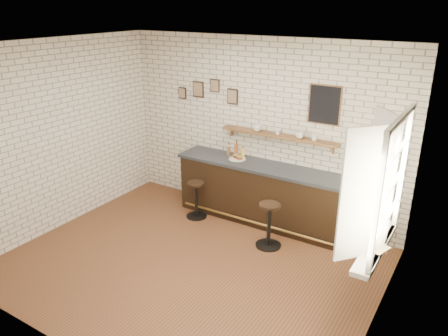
{
  "coord_description": "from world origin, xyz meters",
  "views": [
    {
      "loc": [
        3.21,
        -4.24,
        3.5
      ],
      "look_at": [
        0.0,
        0.9,
        1.17
      ],
      "focal_mm": 35.0,
      "sensor_mm": 36.0,
      "label": 1
    }
  ],
  "objects_px": {
    "shelf_cup_d": "(314,137)",
    "bar_counter": "(264,194)",
    "bitters_bottle_white": "(229,150)",
    "condiment_bottle_yellow": "(243,153)",
    "bitters_bottle_amber": "(236,150)",
    "shelf_cup_b": "(278,132)",
    "shelf_cup_a": "(257,128)",
    "shelf_cup_c": "(300,135)",
    "bitters_bottle_brown": "(229,150)",
    "book_lower": "(372,247)",
    "sandwich_plate": "(237,159)",
    "bar_stool_right": "(269,224)",
    "bar_stool_left": "(196,198)",
    "ciabatta_sandwich": "(238,157)",
    "book_upper": "(372,246)"
  },
  "relations": [
    {
      "from": "bar_stool_right",
      "to": "shelf_cup_c",
      "type": "height_order",
      "value": "shelf_cup_c"
    },
    {
      "from": "bitters_bottle_brown",
      "to": "bitters_bottle_white",
      "type": "bearing_deg",
      "value": 180.0
    },
    {
      "from": "bitters_bottle_white",
      "to": "shelf_cup_b",
      "type": "xyz_separation_m",
      "value": [
        0.88,
        0.06,
        0.44
      ]
    },
    {
      "from": "book_lower",
      "to": "shelf_cup_a",
      "type": "bearing_deg",
      "value": 128.29
    },
    {
      "from": "sandwich_plate",
      "to": "book_lower",
      "type": "height_order",
      "value": "sandwich_plate"
    },
    {
      "from": "bitters_bottle_amber",
      "to": "shelf_cup_b",
      "type": "distance_m",
      "value": 0.84
    },
    {
      "from": "book_lower",
      "to": "ciabatta_sandwich",
      "type": "bearing_deg",
      "value": 133.91
    },
    {
      "from": "shelf_cup_d",
      "to": "bitters_bottle_white",
      "type": "bearing_deg",
      "value": 178.39
    },
    {
      "from": "bar_counter",
      "to": "shelf_cup_c",
      "type": "height_order",
      "value": "shelf_cup_c"
    },
    {
      "from": "sandwich_plate",
      "to": "shelf_cup_b",
      "type": "relative_size",
      "value": 3.15
    },
    {
      "from": "bar_stool_left",
      "to": "bitters_bottle_white",
      "type": "bearing_deg",
      "value": 64.46
    },
    {
      "from": "shelf_cup_d",
      "to": "shelf_cup_b",
      "type": "bearing_deg",
      "value": 175.98
    },
    {
      "from": "bitters_bottle_amber",
      "to": "book_upper",
      "type": "relative_size",
      "value": 1.24
    },
    {
      "from": "ciabatta_sandwich",
      "to": "bitters_bottle_amber",
      "type": "xyz_separation_m",
      "value": [
        -0.1,
        0.11,
        0.07
      ]
    },
    {
      "from": "bitters_bottle_white",
      "to": "bitters_bottle_amber",
      "type": "distance_m",
      "value": 0.16
    },
    {
      "from": "bitters_bottle_white",
      "to": "bar_stool_left",
      "type": "height_order",
      "value": "bitters_bottle_white"
    },
    {
      "from": "condiment_bottle_yellow",
      "to": "shelf_cup_d",
      "type": "bearing_deg",
      "value": 2.96
    },
    {
      "from": "bar_counter",
      "to": "shelf_cup_c",
      "type": "xyz_separation_m",
      "value": [
        0.47,
        0.2,
        1.05
      ]
    },
    {
      "from": "shelf_cup_c",
      "to": "book_upper",
      "type": "relative_size",
      "value": 0.59
    },
    {
      "from": "bitters_bottle_amber",
      "to": "bar_counter",
      "type": "bearing_deg",
      "value": -12.41
    },
    {
      "from": "condiment_bottle_yellow",
      "to": "shelf_cup_c",
      "type": "xyz_separation_m",
      "value": [
        0.97,
        0.06,
        0.46
      ]
    },
    {
      "from": "shelf_cup_c",
      "to": "shelf_cup_d",
      "type": "distance_m",
      "value": 0.24
    },
    {
      "from": "shelf_cup_d",
      "to": "bar_counter",
      "type": "bearing_deg",
      "value": -168.18
    },
    {
      "from": "condiment_bottle_yellow",
      "to": "shelf_cup_c",
      "type": "distance_m",
      "value": 1.08
    },
    {
      "from": "ciabatta_sandwich",
      "to": "shelf_cup_b",
      "type": "relative_size",
      "value": 2.31
    },
    {
      "from": "bar_counter",
      "to": "sandwich_plate",
      "type": "xyz_separation_m",
      "value": [
        -0.54,
        0.02,
        0.51
      ]
    },
    {
      "from": "bitters_bottle_brown",
      "to": "shelf_cup_d",
      "type": "bearing_deg",
      "value": 2.41
    },
    {
      "from": "bar_counter",
      "to": "bitters_bottle_white",
      "type": "xyz_separation_m",
      "value": [
        -0.78,
        0.14,
        0.6
      ]
    },
    {
      "from": "bitters_bottle_white",
      "to": "condiment_bottle_yellow",
      "type": "relative_size",
      "value": 1.21
    },
    {
      "from": "bitters_bottle_white",
      "to": "shelf_cup_d",
      "type": "xyz_separation_m",
      "value": [
        1.49,
        0.06,
        0.44
      ]
    },
    {
      "from": "bar_stool_left",
      "to": "shelf_cup_b",
      "type": "relative_size",
      "value": 7.23
    },
    {
      "from": "sandwich_plate",
      "to": "bar_stool_right",
      "type": "distance_m",
      "value": 1.35
    },
    {
      "from": "bar_counter",
      "to": "book_upper",
      "type": "distance_m",
      "value": 2.61
    },
    {
      "from": "bar_counter",
      "to": "condiment_bottle_yellow",
      "type": "xyz_separation_m",
      "value": [
        -0.5,
        0.14,
        0.58
      ]
    },
    {
      "from": "bitters_bottle_amber",
      "to": "shelf_cup_a",
      "type": "xyz_separation_m",
      "value": [
        0.36,
        0.06,
        0.43
      ]
    },
    {
      "from": "bitters_bottle_brown",
      "to": "bitters_bottle_white",
      "type": "relative_size",
      "value": 0.89
    },
    {
      "from": "shelf_cup_a",
      "to": "book_lower",
      "type": "distance_m",
      "value": 2.97
    },
    {
      "from": "bar_stool_right",
      "to": "condiment_bottle_yellow",
      "type": "bearing_deg",
      "value": 139.01
    },
    {
      "from": "bar_counter",
      "to": "bitters_bottle_white",
      "type": "height_order",
      "value": "bitters_bottle_white"
    },
    {
      "from": "shelf_cup_c",
      "to": "shelf_cup_d",
      "type": "relative_size",
      "value": 1.28
    },
    {
      "from": "condiment_bottle_yellow",
      "to": "book_lower",
      "type": "xyz_separation_m",
      "value": [
        2.59,
        -1.64,
        -0.15
      ]
    },
    {
      "from": "condiment_bottle_yellow",
      "to": "shelf_cup_a",
      "type": "bearing_deg",
      "value": 15.01
    },
    {
      "from": "shelf_cup_b",
      "to": "shelf_cup_c",
      "type": "xyz_separation_m",
      "value": [
        0.37,
        0.0,
        0.01
      ]
    },
    {
      "from": "ciabatta_sandwich",
      "to": "bar_stool_right",
      "type": "bearing_deg",
      "value": -35.94
    },
    {
      "from": "sandwich_plate",
      "to": "shelf_cup_b",
      "type": "height_order",
      "value": "shelf_cup_b"
    },
    {
      "from": "condiment_bottle_yellow",
      "to": "shelf_cup_c",
      "type": "height_order",
      "value": "shelf_cup_c"
    },
    {
      "from": "bar_counter",
      "to": "shelf_cup_d",
      "type": "relative_size",
      "value": 29.54
    },
    {
      "from": "ciabatta_sandwich",
      "to": "bitters_bottle_white",
      "type": "distance_m",
      "value": 0.28
    },
    {
      "from": "condiment_bottle_yellow",
      "to": "bar_stool_right",
      "type": "relative_size",
      "value": 0.27
    },
    {
      "from": "bitters_bottle_amber",
      "to": "condiment_bottle_yellow",
      "type": "bearing_deg",
      "value": -0.0
    }
  ]
}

